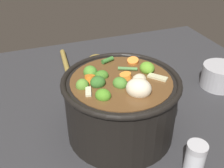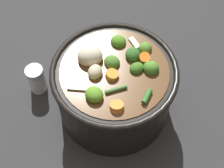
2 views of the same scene
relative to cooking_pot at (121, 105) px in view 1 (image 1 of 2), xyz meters
name	(u,v)px [view 1 (image 1 of 2)]	position (x,y,z in m)	size (l,w,h in m)	color
ground_plane	(120,131)	(0.00, 0.00, -0.08)	(1.10, 1.10, 0.00)	#2D2D30
cooking_pot	(121,105)	(0.00, 0.00, 0.00)	(0.26, 0.26, 0.17)	black
wooden_spoon	(84,61)	(0.37, -0.01, -0.07)	(0.19, 0.16, 0.02)	olive
salt_shaker	(195,158)	(-0.16, -0.09, -0.04)	(0.04, 0.04, 0.07)	silver
small_saucepan	(221,76)	(0.08, -0.35, -0.04)	(0.14, 0.17, 0.07)	#ADADB2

